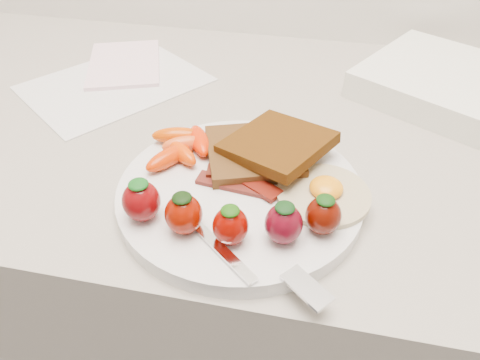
# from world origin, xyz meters

# --- Properties ---
(counter) EXTENTS (2.00, 0.60, 0.90)m
(counter) POSITION_xyz_m (0.00, 1.70, 0.45)
(counter) COLOR gray
(counter) RESTS_ON ground
(plate) EXTENTS (0.27, 0.27, 0.02)m
(plate) POSITION_xyz_m (0.01, 1.54, 0.91)
(plate) COLOR white
(plate) RESTS_ON counter
(toast_lower) EXTENTS (0.14, 0.14, 0.01)m
(toast_lower) POSITION_xyz_m (0.02, 1.60, 0.93)
(toast_lower) COLOR #3B240E
(toast_lower) RESTS_ON plate
(toast_upper) EXTENTS (0.14, 0.14, 0.02)m
(toast_upper) POSITION_xyz_m (0.04, 1.60, 0.94)
(toast_upper) COLOR black
(toast_upper) RESTS_ON toast_lower
(fried_egg) EXTENTS (0.12, 0.12, 0.02)m
(fried_egg) POSITION_xyz_m (0.10, 1.55, 0.92)
(fried_egg) COLOR beige
(fried_egg) RESTS_ON plate
(bacon_strips) EXTENTS (0.10, 0.06, 0.01)m
(bacon_strips) POSITION_xyz_m (0.01, 1.55, 0.92)
(bacon_strips) COLOR black
(bacon_strips) RESTS_ON plate
(baby_carrots) EXTENTS (0.09, 0.10, 0.02)m
(baby_carrots) POSITION_xyz_m (-0.07, 1.59, 0.93)
(baby_carrots) COLOR #E9531C
(baby_carrots) RESTS_ON plate
(strawberries) EXTENTS (0.21, 0.07, 0.05)m
(strawberries) POSITION_xyz_m (0.01, 1.48, 0.94)
(strawberries) COLOR #680508
(strawberries) RESTS_ON plate
(fork) EXTENTS (0.16, 0.10, 0.00)m
(fork) POSITION_xyz_m (0.05, 1.44, 0.92)
(fork) COLOR white
(fork) RESTS_ON plate
(paper_sheet) EXTENTS (0.31, 0.32, 0.00)m
(paper_sheet) POSITION_xyz_m (-0.23, 1.76, 0.90)
(paper_sheet) COLOR silver
(paper_sheet) RESTS_ON counter
(notepad) EXTENTS (0.16, 0.19, 0.01)m
(notepad) POSITION_xyz_m (-0.24, 1.82, 0.91)
(notepad) COLOR #F8D0DD
(notepad) RESTS_ON paper_sheet
(appliance) EXTENTS (0.33, 0.31, 0.04)m
(appliance) POSITION_xyz_m (0.28, 1.82, 0.92)
(appliance) COLOR white
(appliance) RESTS_ON counter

